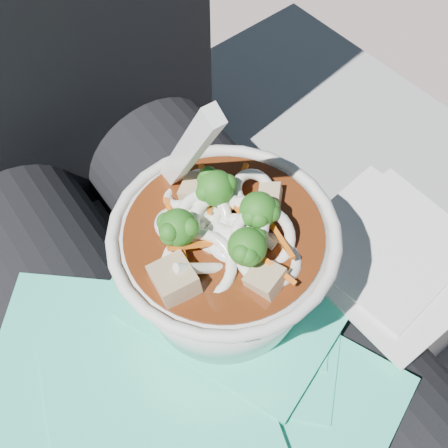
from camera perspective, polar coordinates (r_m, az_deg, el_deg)
stone_ledge at (r=0.93m, az=-6.87°, el=-11.65°), size 1.04×0.59×0.44m
lap at (r=0.59m, az=-2.31°, el=-11.06°), size 0.33×0.48×0.16m
person_body at (r=0.61m, az=-7.13°, el=-3.47°), size 0.34×0.94×0.99m
plastic_bag at (r=0.50m, az=-1.73°, el=-11.59°), size 0.35×0.33×0.01m
napkins at (r=0.55m, az=15.02°, el=-2.62°), size 0.15×0.16×0.01m
udon_bowl at (r=0.46m, az=-0.02°, el=-3.10°), size 0.20×0.20×0.21m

